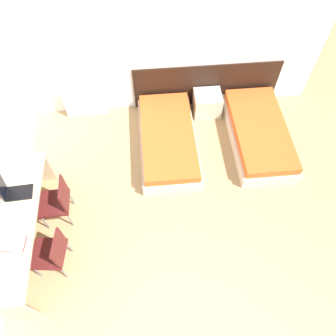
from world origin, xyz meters
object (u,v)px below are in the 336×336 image
object	(u,v)px
nightstand	(207,103)
laptop	(13,191)
bed_near_window	(168,140)
bed_near_door	(259,133)
chair_near_notebook	(52,252)
chair_near_laptop	(58,201)

from	to	relation	value
nightstand	laptop	distance (m)	3.59
bed_near_window	nightstand	xyz separation A→B (m)	(0.80, 0.75, 0.04)
laptop	bed_near_door	bearing A→B (deg)	14.13
laptop	bed_near_window	bearing A→B (deg)	25.17
bed_near_window	bed_near_door	world-z (taller)	same
bed_near_window	chair_near_notebook	world-z (taller)	chair_near_notebook
bed_near_window	laptop	bearing A→B (deg)	-151.74
bed_near_door	chair_near_laptop	bearing A→B (deg)	-160.20
nightstand	bed_near_door	bearing A→B (deg)	-43.12
chair_near_laptop	chair_near_notebook	bearing A→B (deg)	-91.71
chair_near_laptop	chair_near_notebook	world-z (taller)	same
bed_near_window	chair_near_laptop	distance (m)	2.08
nightstand	bed_near_window	bearing A→B (deg)	-136.88
bed_near_window	bed_near_door	xyz separation A→B (m)	(1.60, 0.00, 0.00)
nightstand	chair_near_notebook	xyz separation A→B (m)	(-2.49, -2.69, 0.26)
bed_near_window	chair_near_notebook	distance (m)	2.59
laptop	chair_near_notebook	bearing A→B (deg)	-60.75
chair_near_notebook	laptop	xyz separation A→B (m)	(-0.49, 0.77, 0.34)
bed_near_window	chair_near_laptop	world-z (taller)	chair_near_laptop
chair_near_notebook	laptop	distance (m)	0.97
chair_near_laptop	chair_near_notebook	distance (m)	0.75
bed_near_door	bed_near_window	bearing A→B (deg)	180.00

